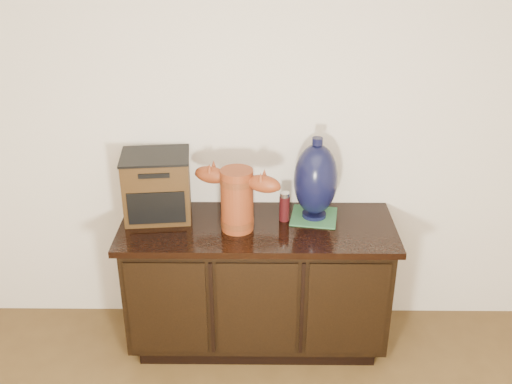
{
  "coord_description": "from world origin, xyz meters",
  "views": [
    {
      "loc": [
        0.02,
        -0.54,
        2.3
      ],
      "look_at": [
        -0.01,
        2.18,
        0.98
      ],
      "focal_mm": 42.0,
      "sensor_mm": 36.0,
      "label": 1
    }
  ],
  "objects_px": {
    "sideboard": "(257,283)",
    "spray_can": "(284,207)",
    "lamp_base": "(316,180)",
    "terracotta_vessel": "(237,196)",
    "tv_radio": "(157,186)"
  },
  "relations": [
    {
      "from": "tv_radio",
      "to": "spray_can",
      "type": "bearing_deg",
      "value": -9.58
    },
    {
      "from": "tv_radio",
      "to": "lamp_base",
      "type": "xyz_separation_m",
      "value": [
        0.84,
        -0.01,
        0.04
      ]
    },
    {
      "from": "sideboard",
      "to": "terracotta_vessel",
      "type": "xyz_separation_m",
      "value": [
        -0.1,
        -0.03,
        0.56
      ]
    },
    {
      "from": "sideboard",
      "to": "terracotta_vessel",
      "type": "distance_m",
      "value": 0.57
    },
    {
      "from": "lamp_base",
      "to": "spray_can",
      "type": "bearing_deg",
      "value": -168.48
    },
    {
      "from": "sideboard",
      "to": "spray_can",
      "type": "bearing_deg",
      "value": 24.23
    },
    {
      "from": "spray_can",
      "to": "lamp_base",
      "type": "bearing_deg",
      "value": 11.52
    },
    {
      "from": "sideboard",
      "to": "spray_can",
      "type": "xyz_separation_m",
      "value": [
        0.14,
        0.06,
        0.45
      ]
    },
    {
      "from": "terracotta_vessel",
      "to": "tv_radio",
      "type": "bearing_deg",
      "value": -176.31
    },
    {
      "from": "lamp_base",
      "to": "spray_can",
      "type": "relative_size",
      "value": 2.78
    },
    {
      "from": "terracotta_vessel",
      "to": "spray_can",
      "type": "bearing_deg",
      "value": 43.17
    },
    {
      "from": "lamp_base",
      "to": "sideboard",
      "type": "bearing_deg",
      "value": -162.3
    },
    {
      "from": "sideboard",
      "to": "spray_can",
      "type": "distance_m",
      "value": 0.48
    },
    {
      "from": "terracotta_vessel",
      "to": "sideboard",
      "type": "bearing_deg",
      "value": 39.14
    },
    {
      "from": "sideboard",
      "to": "lamp_base",
      "type": "relative_size",
      "value": 3.23
    }
  ]
}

